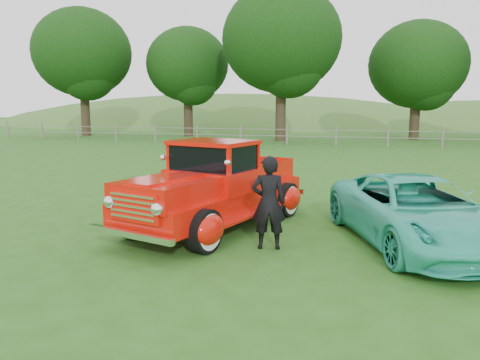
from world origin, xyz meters
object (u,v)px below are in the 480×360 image
(tree_far_west, at_px, (82,53))
(teal_sedan, at_px, (416,211))
(tree_mid_west, at_px, (187,65))
(tree_near_west, at_px, (282,39))
(tree_near_east, at_px, (418,65))
(red_pickup, at_px, (216,189))
(man, at_px, (269,203))

(tree_far_west, relative_size, teal_sedan, 2.25)
(tree_mid_west, height_order, tree_near_west, tree_near_west)
(teal_sedan, bearing_deg, tree_near_east, 64.17)
(tree_far_west, distance_m, tree_mid_west, 8.30)
(tree_near_west, height_order, red_pickup, tree_near_west)
(tree_near_east, bearing_deg, teal_sedan, -94.43)
(tree_far_west, distance_m, tree_near_west, 16.03)
(tree_mid_west, relative_size, tree_near_east, 1.02)
(tree_near_west, relative_size, man, 6.41)
(tree_far_west, xyz_separation_m, tree_mid_west, (8.00, 2.00, -0.94))
(tree_near_west, bearing_deg, tree_mid_west, 159.44)
(tree_far_west, xyz_separation_m, red_pickup, (19.06, -24.07, -5.69))
(tree_mid_west, distance_m, teal_sedan, 30.62)
(tree_mid_west, xyz_separation_m, teal_sedan, (14.88, -26.30, -4.94))
(tree_mid_west, relative_size, man, 5.20)
(tree_near_east, height_order, teal_sedan, tree_near_east)
(red_pickup, bearing_deg, tree_mid_west, 129.20)
(tree_near_west, bearing_deg, man, -79.69)
(tree_far_west, bearing_deg, man, -51.01)
(tree_far_west, bearing_deg, tree_near_west, -3.58)
(teal_sedan, bearing_deg, tree_far_west, 111.89)
(tree_mid_west, bearing_deg, tree_near_west, -20.56)
(teal_sedan, bearing_deg, tree_near_west, 85.06)
(tree_far_west, xyz_separation_m, teal_sedan, (22.88, -24.30, -5.87))
(tree_near_east, height_order, red_pickup, tree_near_east)
(tree_near_west, relative_size, tree_near_east, 1.25)
(tree_near_east, bearing_deg, tree_mid_west, -176.63)
(tree_mid_west, bearing_deg, teal_sedan, -60.49)
(tree_mid_west, bearing_deg, red_pickup, -67.01)
(teal_sedan, distance_m, man, 2.65)
(tree_mid_west, xyz_separation_m, red_pickup, (11.06, -26.07, -4.75))
(man, bearing_deg, red_pickup, -54.10)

